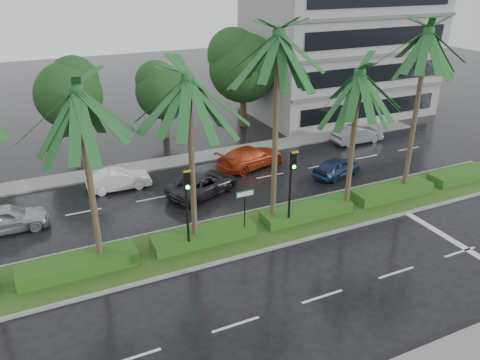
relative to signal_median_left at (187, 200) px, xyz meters
name	(u,v)px	position (x,y,z in m)	size (l,w,h in m)	color
ground	(266,240)	(4.00, -0.30, -3.00)	(120.00, 120.00, 0.00)	black
far_sidewalk	(188,159)	(4.00, 11.70, -2.94)	(40.00, 2.00, 0.12)	gray
median	(258,229)	(4.00, 0.70, -2.92)	(36.00, 4.00, 0.15)	gray
hedge	(258,223)	(4.00, 0.70, -2.55)	(35.20, 1.40, 0.60)	#1B4F16
lane_markings	(321,230)	(7.04, -0.73, -2.99)	(34.00, 13.06, 0.01)	silver
palm_row	(235,76)	(2.75, 0.72, 5.23)	(26.30, 4.20, 10.60)	#443527
signal_median_left	(187,200)	(0.00, 0.00, 0.00)	(0.34, 0.42, 4.36)	black
signal_median_right	(292,179)	(5.50, 0.00, 0.00)	(0.34, 0.42, 4.36)	black
street_sign	(245,202)	(3.00, 0.18, -0.87)	(0.95, 0.09, 2.60)	black
bg_trees	(193,76)	(6.61, 17.29, 1.77)	(32.87, 5.76, 8.32)	#312716
building	(340,47)	(21.00, 17.70, 3.00)	(16.00, 10.00, 12.00)	gray
car_silver	(5,218)	(-7.90, 6.27, -2.28)	(4.21, 1.70, 1.44)	#AEB3B6
car_white	(119,180)	(-1.50, 8.90, -2.36)	(3.87, 1.35, 1.27)	silver
car_darkgrey	(203,184)	(3.00, 6.04, -2.34)	(4.72, 2.18, 1.31)	#242427
car_red	(251,157)	(7.50, 8.64, -2.27)	(5.02, 2.04, 1.46)	#A73012
car_blue	(337,167)	(12.00, 4.85, -2.37)	(3.69, 1.49, 1.26)	#192B4C
car_grey	(357,134)	(17.26, 9.51, -2.31)	(4.19, 1.46, 1.38)	slate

